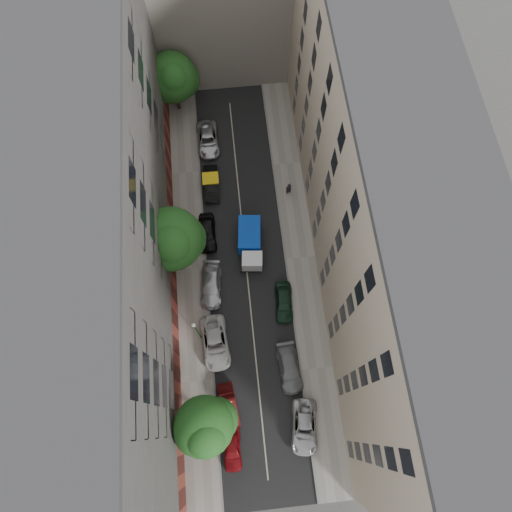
{
  "coord_description": "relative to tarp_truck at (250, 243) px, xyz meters",
  "views": [
    {
      "loc": [
        -0.6,
        -15.56,
        43.06
      ],
      "look_at": [
        0.85,
        -1.61,
        6.0
      ],
      "focal_mm": 32.0,
      "sensor_mm": 36.0,
      "label": 1
    }
  ],
  "objects": [
    {
      "name": "car_left_2",
      "position": [
        -4.2,
        -9.37,
        -0.62
      ],
      "size": [
        2.78,
        5.38,
        1.45
      ],
      "primitive_type": "imported",
      "rotation": [
        0.0,
        0.0,
        0.07
      ],
      "color": "silver",
      "rests_on": "ground"
    },
    {
      "name": "building_right",
      "position": [
        10.4,
        -1.57,
        8.65
      ],
      "size": [
        8.0,
        44.0,
        20.0
      ],
      "primitive_type": "cube",
      "color": "#B5A58D",
      "rests_on": "ground"
    },
    {
      "name": "car_left_6",
      "position": [
        -3.4,
        13.03,
        -0.67
      ],
      "size": [
        2.38,
        4.96,
        1.36
      ],
      "primitive_type": "imported",
      "rotation": [
        0.0,
        0.0,
        0.02
      ],
      "color": "#BBBCC1",
      "rests_on": "ground"
    },
    {
      "name": "tarp_truck",
      "position": [
        0.0,
        0.0,
        0.0
      ],
      "size": [
        2.6,
        5.49,
        2.45
      ],
      "rotation": [
        0.0,
        0.0,
        -0.11
      ],
      "color": "black",
      "rests_on": "ground"
    },
    {
      "name": "tree_far",
      "position": [
        -6.32,
        17.93,
        3.54
      ],
      "size": [
        5.52,
        5.28,
        7.51
      ],
      "color": "#382619",
      "rests_on": "sidewalk_left"
    },
    {
      "name": "sidewalk_right",
      "position": [
        4.9,
        -1.57,
        -1.27
      ],
      "size": [
        3.0,
        44.0,
        0.15
      ],
      "primitive_type": "cube",
      "color": "gray",
      "rests_on": "ground"
    },
    {
      "name": "car_left_3",
      "position": [
        -4.2,
        -3.77,
        -0.65
      ],
      "size": [
        2.38,
        4.96,
        1.39
      ],
      "primitive_type": "imported",
      "rotation": [
        0.0,
        0.0,
        -0.09
      ],
      "color": "silver",
      "rests_on": "ground"
    },
    {
      "name": "building_left",
      "position": [
        -11.6,
        -1.57,
        8.65
      ],
      "size": [
        8.0,
        44.0,
        20.0
      ],
      "primitive_type": "cube",
      "color": "#454341",
      "rests_on": "ground"
    },
    {
      "name": "car_left_5",
      "position": [
        -3.4,
        7.43,
        -0.63
      ],
      "size": [
        1.58,
        4.38,
        1.44
      ],
      "primitive_type": "imported",
      "rotation": [
        0.0,
        0.0,
        -0.01
      ],
      "color": "black",
      "rests_on": "ground"
    },
    {
      "name": "road_surface",
      "position": [
        -0.6,
        -1.57,
        -1.34
      ],
      "size": [
        8.0,
        44.0,
        0.02
      ],
      "primitive_type": "cube",
      "color": "black",
      "rests_on": "ground"
    },
    {
      "name": "pedestrian",
      "position": [
        4.61,
        5.82,
        -0.29
      ],
      "size": [
        0.76,
        0.61,
        1.82
      ],
      "primitive_type": "imported",
      "rotation": [
        0.0,
        0.0,
        3.45
      ],
      "color": "black",
      "rests_on": "sidewalk_right"
    },
    {
      "name": "sidewalk_left",
      "position": [
        -6.1,
        -1.57,
        -1.27
      ],
      "size": [
        3.0,
        44.0,
        0.15
      ],
      "primitive_type": "cube",
      "color": "gray",
      "rests_on": "ground"
    },
    {
      "name": "tree_near",
      "position": [
        -5.1,
        -16.69,
        4.02
      ],
      "size": [
        5.06,
        4.75,
        7.89
      ],
      "color": "#382619",
      "rests_on": "sidewalk_left"
    },
    {
      "name": "car_left_0",
      "position": [
        -3.4,
        -18.57,
        -0.71
      ],
      "size": [
        1.58,
        3.76,
        1.27
      ],
      "primitive_type": "imported",
      "rotation": [
        0.0,
        0.0,
        -0.02
      ],
      "color": "maroon",
      "rests_on": "ground"
    },
    {
      "name": "car_left_4",
      "position": [
        -4.2,
        1.83,
        -0.62
      ],
      "size": [
        1.73,
        4.29,
        1.46
      ],
      "primitive_type": "imported",
      "rotation": [
        0.0,
        0.0,
        -0.0
      ],
      "color": "black",
      "rests_on": "ground"
    },
    {
      "name": "tree_mid",
      "position": [
        -6.9,
        -1.15,
        4.99
      ],
      "size": [
        5.9,
        5.72,
        9.37
      ],
      "color": "#382619",
      "rests_on": "sidewalk_left"
    },
    {
      "name": "car_right_0",
      "position": [
        3.0,
        -17.47,
        -0.69
      ],
      "size": [
        2.82,
        5.02,
        1.32
      ],
      "primitive_type": "imported",
      "rotation": [
        0.0,
        0.0,
        -0.14
      ],
      "color": "#BBBCC1",
      "rests_on": "ground"
    },
    {
      "name": "car_left_1",
      "position": [
        -3.4,
        -14.97,
        -0.7
      ],
      "size": [
        1.85,
        4.04,
        1.29
      ],
      "primitive_type": "imported",
      "rotation": [
        0.0,
        0.0,
        0.13
      ],
      "color": "#4D0F0F",
      "rests_on": "ground"
    },
    {
      "name": "car_right_2",
      "position": [
        2.62,
        -6.17,
        -0.64
      ],
      "size": [
        1.97,
        4.25,
        1.41
      ],
      "primitive_type": "imported",
      "rotation": [
        0.0,
        0.0,
        -0.08
      ],
      "color": "#152F20",
      "rests_on": "ground"
    },
    {
      "name": "car_right_1",
      "position": [
        2.35,
        -12.37,
        -0.67
      ],
      "size": [
        2.22,
        4.79,
        1.35
      ],
      "primitive_type": "imported",
      "rotation": [
        0.0,
        0.0,
        0.07
      ],
      "color": "slate",
      "rests_on": "ground"
    },
    {
      "name": "lamp_post",
      "position": [
        -5.55,
        -8.61,
        2.32
      ],
      "size": [
        0.36,
        0.36,
        5.6
      ],
      "color": "#175322",
      "rests_on": "sidewalk_left"
    },
    {
      "name": "ground",
      "position": [
        -0.6,
        -1.57,
        -1.35
      ],
      "size": [
        120.0,
        120.0,
        0.0
      ],
      "primitive_type": "plane",
      "color": "#4C4C49",
      "rests_on": "ground"
    }
  ]
}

